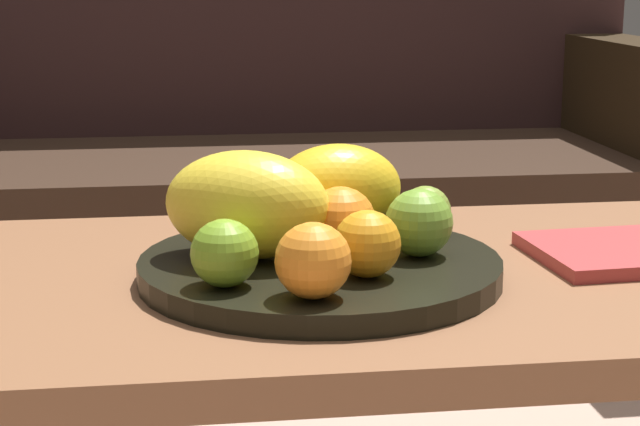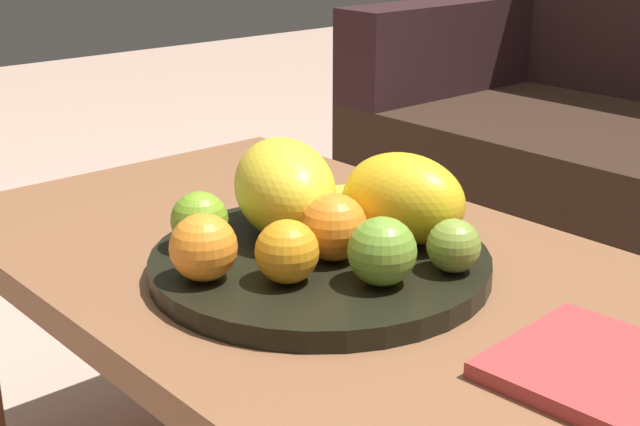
{
  "view_description": "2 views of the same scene",
  "coord_description": "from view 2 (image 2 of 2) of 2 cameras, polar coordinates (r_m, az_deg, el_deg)",
  "views": [
    {
      "loc": [
        -0.18,
        -1.14,
        0.78
      ],
      "look_at": [
        -0.02,
        -0.03,
        0.51
      ],
      "focal_mm": 59.91,
      "sensor_mm": 36.0,
      "label": 1
    },
    {
      "loc": [
        0.7,
        -0.66,
        0.86
      ],
      "look_at": [
        -0.02,
        -0.03,
        0.51
      ],
      "focal_mm": 50.19,
      "sensor_mm": 36.0,
      "label": 2
    }
  ],
  "objects": [
    {
      "name": "magazine",
      "position": [
        0.86,
        19.65,
        -10.22
      ],
      "size": [
        0.26,
        0.2,
        0.02
      ],
      "primitive_type": "cube",
      "rotation": [
        0.0,
        0.0,
        0.07
      ],
      "color": "#B23A3A",
      "rests_on": "coffee_table"
    },
    {
      "name": "apple_left",
      "position": [
        0.95,
        3.98,
        -2.46
      ],
      "size": [
        0.07,
        0.07,
        0.07
      ],
      "primitive_type": "sphere",
      "color": "#73A232",
      "rests_on": "fruit_bowl"
    },
    {
      "name": "fruit_bowl",
      "position": [
        1.05,
        0.0,
        -3.23
      ],
      "size": [
        0.4,
        0.4,
        0.03
      ],
      "primitive_type": "cylinder",
      "color": "black",
      "rests_on": "coffee_table"
    },
    {
      "name": "orange_front",
      "position": [
        0.95,
        -2.12,
        -2.48
      ],
      "size": [
        0.07,
        0.07,
        0.07
      ],
      "primitive_type": "sphere",
      "color": "orange",
      "rests_on": "fruit_bowl"
    },
    {
      "name": "apple_front",
      "position": [
        0.99,
        8.52,
        -2.08
      ],
      "size": [
        0.06,
        0.06,
        0.06
      ],
      "primitive_type": "sphere",
      "color": "olive",
      "rests_on": "fruit_bowl"
    },
    {
      "name": "orange_left",
      "position": [
        0.97,
        -7.44,
        -2.19
      ],
      "size": [
        0.07,
        0.07,
        0.07
      ],
      "primitive_type": "sphere",
      "color": "orange",
      "rests_on": "fruit_bowl"
    },
    {
      "name": "melon_large_front",
      "position": [
        1.07,
        5.37,
        0.95
      ],
      "size": [
        0.17,
        0.13,
        0.11
      ],
      "primitive_type": "ellipsoid",
      "rotation": [
        0.0,
        0.0,
        0.17
      ],
      "color": "yellow",
      "rests_on": "fruit_bowl"
    },
    {
      "name": "coffee_table",
      "position": [
        1.07,
        1.93,
        -6.16
      ],
      "size": [
        1.14,
        0.61,
        0.44
      ],
      "color": "brown",
      "rests_on": "ground_plane"
    },
    {
      "name": "banana_bunch",
      "position": [
        1.09,
        3.63,
        0.09
      ],
      "size": [
        0.17,
        0.15,
        0.06
      ],
      "color": "yellow",
      "rests_on": "fruit_bowl"
    },
    {
      "name": "apple_right",
      "position": [
        1.06,
        -7.69,
        -0.45
      ],
      "size": [
        0.07,
        0.07,
        0.07
      ],
      "primitive_type": "sphere",
      "color": "#76A426",
      "rests_on": "fruit_bowl"
    },
    {
      "name": "orange_right",
      "position": [
        1.01,
        1.04,
        -0.98
      ],
      "size": [
        0.08,
        0.08,
        0.08
      ],
      "primitive_type": "sphere",
      "color": "orange",
      "rests_on": "fruit_bowl"
    },
    {
      "name": "melon_smaller_beside",
      "position": [
        1.08,
        -2.29,
        1.62
      ],
      "size": [
        0.22,
        0.18,
        0.12
      ],
      "primitive_type": "ellipsoid",
      "rotation": [
        0.0,
        0.0,
        -0.42
      ],
      "color": "yellow",
      "rests_on": "fruit_bowl"
    }
  ]
}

